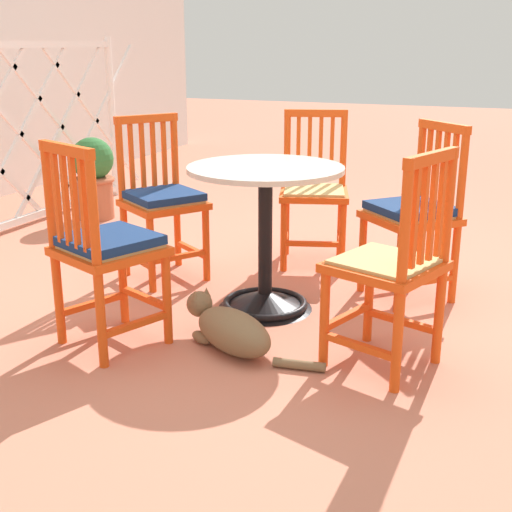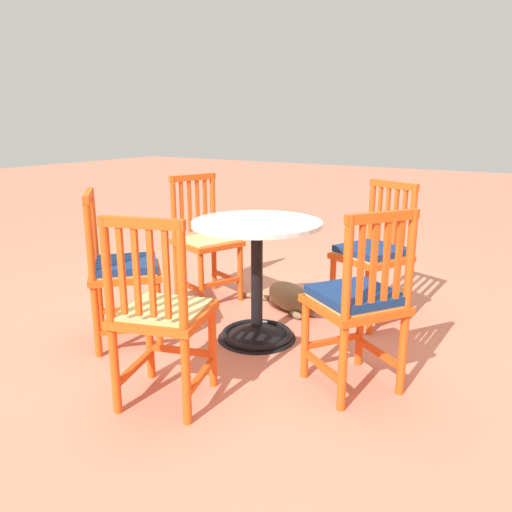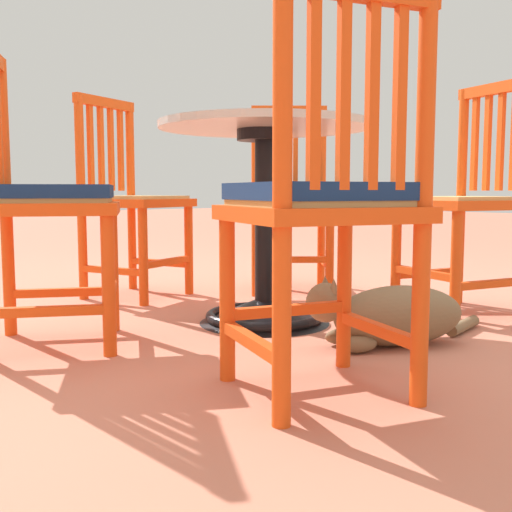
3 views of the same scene
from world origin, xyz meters
The scene contains 8 objects.
ground_plane centered at (0.00, 0.00, 0.00)m, with size 24.00×24.00×0.00m, color #C6755B.
cafe_table centered at (-0.11, 0.11, 0.28)m, with size 0.76×0.76×0.73m.
orange_chair_tucked_in centered at (0.73, 0.12, 0.43)m, with size 0.50×0.50×0.91m.
orange_chair_facing_out centered at (0.13, 0.82, 0.45)m, with size 0.55×0.55×0.91m.
orange_chair_by_planter centered at (-0.77, 0.59, 0.45)m, with size 0.52×0.52×0.91m.
orange_chair_at_corner centered at (-0.53, -0.60, 0.43)m, with size 0.51×0.51×0.91m.
orange_chair_near_fence centered at (0.35, -0.54, 0.45)m, with size 0.57×0.57×0.91m.
tabby_cat centered at (-0.62, 0.08, 0.10)m, with size 0.38×0.72×0.23m.
Camera 2 is at (2.31, 1.62, 1.29)m, focal length 35.35 mm.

